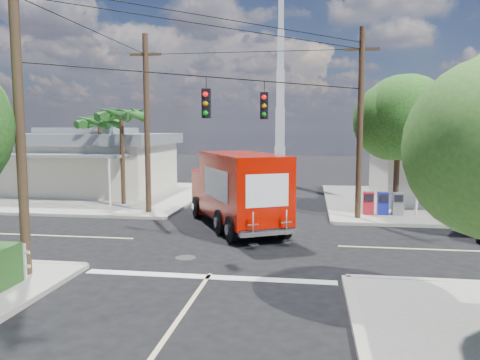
# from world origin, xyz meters

# --- Properties ---
(ground) EXTENTS (120.00, 120.00, 0.00)m
(ground) POSITION_xyz_m (0.00, 0.00, 0.00)
(ground) COLOR black
(ground) RESTS_ON ground
(sidewalk_ne) EXTENTS (14.12, 14.12, 0.14)m
(sidewalk_ne) POSITION_xyz_m (10.88, 10.88, 0.07)
(sidewalk_ne) COLOR gray
(sidewalk_ne) RESTS_ON ground
(sidewalk_nw) EXTENTS (14.12, 14.12, 0.14)m
(sidewalk_nw) POSITION_xyz_m (-10.88, 10.88, 0.07)
(sidewalk_nw) COLOR gray
(sidewalk_nw) RESTS_ON ground
(road_markings) EXTENTS (32.00, 32.00, 0.01)m
(road_markings) POSITION_xyz_m (0.00, -1.47, 0.01)
(road_markings) COLOR beige
(road_markings) RESTS_ON ground
(building_ne) EXTENTS (11.80, 10.20, 4.50)m
(building_ne) POSITION_xyz_m (12.50, 11.97, 2.32)
(building_ne) COLOR silver
(building_ne) RESTS_ON sidewalk_ne
(building_nw) EXTENTS (10.80, 10.20, 4.30)m
(building_nw) POSITION_xyz_m (-12.00, 12.46, 2.22)
(building_nw) COLOR beige
(building_nw) RESTS_ON sidewalk_nw
(radio_tower) EXTENTS (0.80, 0.80, 17.00)m
(radio_tower) POSITION_xyz_m (0.50, 20.00, 5.64)
(radio_tower) COLOR silver
(radio_tower) RESTS_ON ground
(tree_ne_front) EXTENTS (4.21, 4.14, 6.66)m
(tree_ne_front) POSITION_xyz_m (7.21, 6.76, 4.77)
(tree_ne_front) COLOR #422D1C
(tree_ne_front) RESTS_ON sidewalk_ne
(tree_ne_back) EXTENTS (3.77, 3.66, 5.82)m
(tree_ne_back) POSITION_xyz_m (9.81, 8.96, 4.19)
(tree_ne_back) COLOR #422D1C
(tree_ne_back) RESTS_ON sidewalk_ne
(palm_nw_front) EXTENTS (3.01, 3.08, 5.59)m
(palm_nw_front) POSITION_xyz_m (-7.50, 7.50, 5.04)
(palm_nw_front) COLOR #422D1C
(palm_nw_front) RESTS_ON sidewalk_nw
(palm_nw_back) EXTENTS (3.01, 3.08, 5.19)m
(palm_nw_back) POSITION_xyz_m (-9.50, 9.00, 4.67)
(palm_nw_back) COLOR #422D1C
(palm_nw_back) RESTS_ON sidewalk_nw
(utility_poles) EXTENTS (12.00, 10.68, 9.00)m
(utility_poles) POSITION_xyz_m (-1.58, 1.60, 4.67)
(utility_poles) COLOR #473321
(utility_poles) RESTS_ON ground
(vending_boxes) EXTENTS (1.90, 0.50, 1.10)m
(vending_boxes) POSITION_xyz_m (6.50, 6.20, 0.69)
(vending_boxes) COLOR #B01825
(vending_boxes) RESTS_ON sidewalk_ne
(delivery_truck) EXTENTS (5.53, 7.80, 3.31)m
(delivery_truck) POSITION_xyz_m (-0.24, 2.71, 1.68)
(delivery_truck) COLOR black
(delivery_truck) RESTS_ON ground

